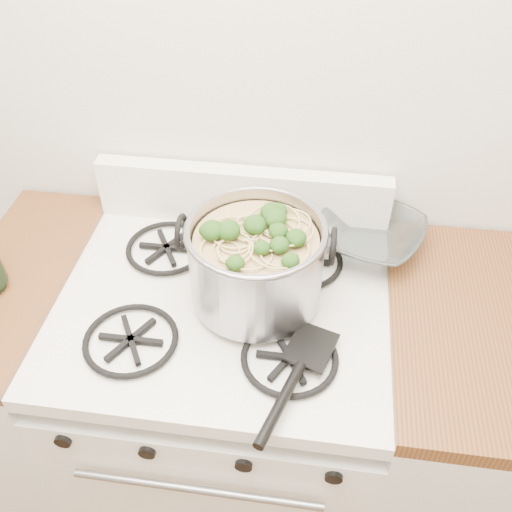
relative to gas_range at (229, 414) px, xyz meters
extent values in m
plane|color=silver|center=(0.00, 0.34, 0.91)|extent=(3.60, 0.00, 3.60)
cube|color=white|center=(0.00, 0.00, -0.03)|extent=(0.76, 0.65, 0.81)
cube|color=white|center=(0.00, 0.00, 0.44)|extent=(0.76, 0.65, 0.04)
cube|color=black|center=(0.00, 0.00, 0.48)|extent=(0.60, 0.56, 0.02)
cylinder|color=black|center=(-0.28, -0.32, 0.34)|extent=(0.04, 0.03, 0.04)
cylinder|color=black|center=(-0.10, -0.32, 0.34)|extent=(0.04, 0.03, 0.04)
cylinder|color=black|center=(0.10, -0.32, 0.34)|extent=(0.04, 0.03, 0.04)
cylinder|color=black|center=(0.28, -0.32, 0.34)|extent=(0.04, 0.03, 0.04)
cube|color=silver|center=(-0.51, 0.00, 0.00)|extent=(0.25, 0.65, 0.88)
cube|color=#502C13|center=(-0.51, 0.00, 0.46)|extent=(0.25, 0.65, 0.04)
cylinder|color=#92929A|center=(0.08, 0.01, 0.58)|extent=(0.29, 0.29, 0.19)
torus|color=#92929A|center=(0.08, 0.01, 0.68)|extent=(0.30, 0.30, 0.01)
torus|color=black|center=(-0.08, 0.01, 0.65)|extent=(0.01, 0.08, 0.08)
torus|color=black|center=(0.24, 0.01, 0.65)|extent=(0.01, 0.08, 0.08)
cylinder|color=#A3814D|center=(0.08, 0.01, 0.57)|extent=(0.27, 0.27, 0.16)
sphere|color=#214612|center=(0.08, 0.01, 0.67)|extent=(0.04, 0.04, 0.04)
sphere|color=#214612|center=(0.08, 0.01, 0.67)|extent=(0.04, 0.04, 0.04)
sphere|color=#214612|center=(0.08, 0.01, 0.67)|extent=(0.04, 0.04, 0.04)
sphere|color=#214612|center=(0.08, 0.01, 0.67)|extent=(0.04, 0.04, 0.04)
sphere|color=#214612|center=(0.08, 0.01, 0.67)|extent=(0.04, 0.04, 0.04)
sphere|color=#214612|center=(0.08, 0.01, 0.67)|extent=(0.04, 0.04, 0.04)
sphere|color=#214612|center=(0.08, 0.01, 0.67)|extent=(0.04, 0.04, 0.04)
sphere|color=#214612|center=(0.08, 0.01, 0.67)|extent=(0.04, 0.04, 0.04)
sphere|color=#214612|center=(0.08, 0.01, 0.67)|extent=(0.04, 0.04, 0.04)
sphere|color=#214612|center=(0.08, 0.01, 0.67)|extent=(0.04, 0.04, 0.04)
sphere|color=#214612|center=(0.08, 0.01, 0.67)|extent=(0.04, 0.04, 0.04)
sphere|color=#214612|center=(0.08, 0.01, 0.67)|extent=(0.04, 0.04, 0.04)
imported|color=white|center=(0.33, 0.22, 0.50)|extent=(0.13, 0.13, 0.03)
camera|label=1|loc=(0.20, -0.88, 1.42)|focal=40.00mm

